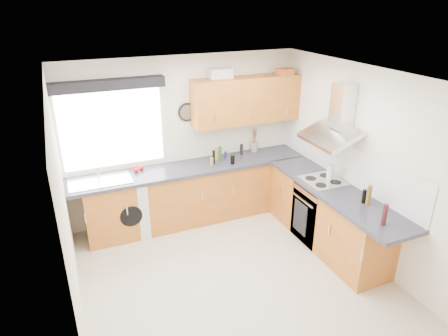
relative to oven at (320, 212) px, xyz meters
name	(u,v)px	position (x,y,z in m)	size (l,w,h in m)	color
ground_plane	(232,275)	(-1.50, -0.30, -0.42)	(3.60, 3.60, 0.00)	beige
ceiling	(234,76)	(-1.50, -0.30, 2.08)	(3.60, 3.60, 0.02)	white
wall_back	(185,139)	(-1.50, 1.50, 0.82)	(3.60, 0.02, 2.50)	silver
wall_front	(330,282)	(-1.50, -2.10, 0.82)	(3.60, 0.02, 2.50)	silver
wall_left	(66,218)	(-3.30, -0.30, 0.82)	(0.02, 3.60, 2.50)	silver
wall_right	(358,163)	(0.30, -0.30, 0.82)	(0.02, 3.60, 2.50)	silver
window	(112,128)	(-2.55, 1.49, 1.12)	(1.40, 0.02, 1.10)	silver
window_blind	(108,85)	(-2.55, 1.40, 1.76)	(1.50, 0.18, 0.14)	black
splashback	(342,160)	(0.29, 0.00, 0.75)	(0.01, 3.00, 0.54)	white
base_cab_back	(186,196)	(-1.60, 1.21, 0.01)	(3.00, 0.58, 0.86)	#97521B
base_cab_corner	(277,179)	(0.00, 1.20, 0.01)	(0.60, 0.60, 0.86)	#97521B
base_cab_right	(327,216)	(0.01, -0.15, 0.01)	(0.58, 2.10, 0.86)	#97521B
worktop_back	(192,168)	(-1.50, 1.20, 0.46)	(3.60, 0.62, 0.05)	#282731
worktop_right	(336,192)	(0.00, -0.30, 0.46)	(0.62, 2.42, 0.05)	#282731
sink	(100,179)	(-2.83, 1.20, 0.52)	(0.84, 0.46, 0.10)	silver
oven	(320,212)	(0.00, 0.00, 0.00)	(0.56, 0.58, 0.85)	black
hob_plate	(323,181)	(0.00, 0.00, 0.49)	(0.52, 0.52, 0.01)	silver
extractor_hood	(336,120)	(0.10, 0.00, 1.34)	(0.52, 0.78, 0.66)	silver
upper_cabinets	(246,100)	(-0.55, 1.32, 1.38)	(1.70, 0.35, 0.70)	#97521B
washing_machine	(127,207)	(-2.50, 1.22, 0.01)	(0.59, 0.57, 0.86)	silver
wall_clock	(188,112)	(-1.45, 1.46, 1.24)	(0.28, 0.28, 0.04)	black
casserole	(219,73)	(-0.95, 1.42, 1.80)	(0.34, 0.25, 0.14)	silver
storage_box	(285,72)	(0.04, 1.22, 1.78)	(0.22, 0.18, 0.10)	#AD4C22
utensil_pot	(254,147)	(-0.35, 1.40, 0.56)	(0.11, 0.11, 0.16)	gray
kitchen_roll	(330,172)	(0.12, 0.01, 0.59)	(0.10, 0.10, 0.22)	silver
tomato_cluster	(137,169)	(-2.28, 1.35, 0.52)	(0.16, 0.16, 0.07)	red
jar_0	(253,148)	(-0.36, 1.40, 0.54)	(0.06, 0.06, 0.11)	black
jar_1	(214,157)	(-1.16, 1.17, 0.59)	(0.04, 0.04, 0.21)	black
jar_2	(212,161)	(-1.20, 1.14, 0.54)	(0.05, 0.05, 0.11)	olive
jar_3	(233,160)	(-0.90, 1.05, 0.55)	(0.07, 0.07, 0.14)	black
jar_4	(226,155)	(-0.90, 1.32, 0.54)	(0.04, 0.04, 0.10)	navy
jar_5	(220,153)	(-1.02, 1.25, 0.60)	(0.04, 0.04, 0.23)	#19481B
jar_6	(241,149)	(-0.60, 1.36, 0.57)	(0.05, 0.05, 0.17)	black
jar_7	(217,154)	(-1.05, 1.30, 0.58)	(0.07, 0.07, 0.19)	olive
bottle_0	(364,196)	(0.08, -0.71, 0.57)	(0.05, 0.05, 0.18)	black
bottle_1	(369,195)	(0.09, -0.77, 0.61)	(0.05, 0.05, 0.26)	brown
bottle_2	(385,215)	(-0.08, -1.21, 0.61)	(0.05, 0.05, 0.26)	#371316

